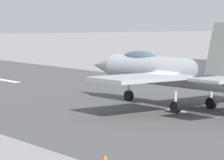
# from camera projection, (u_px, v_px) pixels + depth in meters

# --- Properties ---
(ground_plane) EXTENTS (400.00, 400.00, 0.00)m
(ground_plane) POSITION_uv_depth(u_px,v_px,m) (170.00, 109.00, 42.30)
(ground_plane) COLOR gray
(runway_strip) EXTENTS (240.00, 26.00, 0.02)m
(runway_strip) POSITION_uv_depth(u_px,v_px,m) (170.00, 109.00, 42.29)
(runway_strip) COLOR #464647
(runway_strip) RESTS_ON ground
(fighter_jet) EXTENTS (16.47, 13.44, 5.63)m
(fighter_jet) POSITION_uv_depth(u_px,v_px,m) (174.00, 71.00, 42.59)
(fighter_jet) COLOR #93979E
(fighter_jet) RESTS_ON ground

